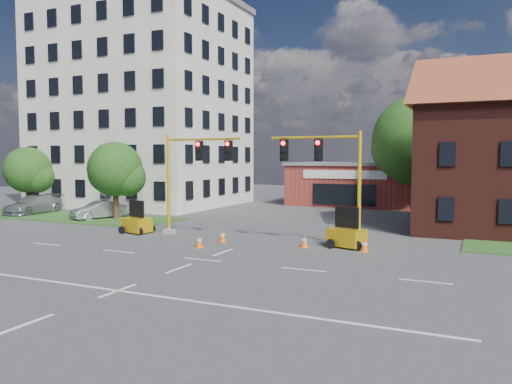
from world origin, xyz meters
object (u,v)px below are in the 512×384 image
trailer_west (137,223)px  pickup_white (489,223)px  trailer_east (347,235)px  signal_mast_west (191,172)px  signal_mast_east (329,174)px

trailer_west → pickup_white: 22.08m
trailer_east → trailer_west: bearing=-158.9°
signal_mast_west → signal_mast_east: bearing=0.0°
signal_mast_east → trailer_east: bearing=-2.5°
signal_mast_west → pickup_white: 18.76m
trailer_west → trailer_east: trailer_east is taller
signal_mast_west → pickup_white: (16.68, 7.99, -3.18)m
signal_mast_west → pickup_white: bearing=25.6°
trailer_west → pickup_white: size_ratio=0.37×
signal_mast_west → trailer_east: signal_mast_west is taller
signal_mast_west → pickup_white: size_ratio=1.16×
signal_mast_west → pickup_white: signal_mast_west is taller
signal_mast_west → trailer_west: (-3.66, -0.61, -3.29)m
signal_mast_west → trailer_east: (9.72, -0.04, -3.27)m
signal_mast_east → trailer_east: (1.01, -0.04, -3.27)m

